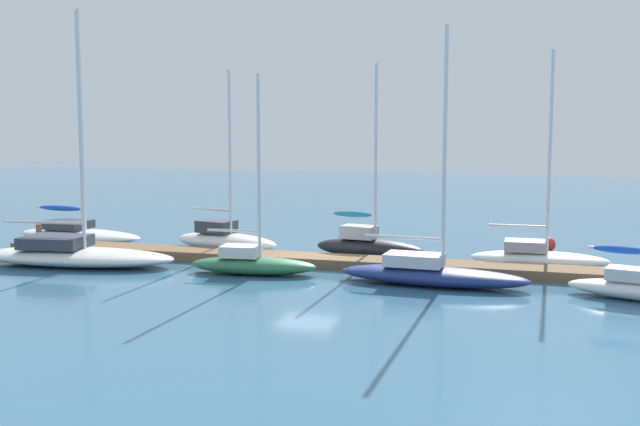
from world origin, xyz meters
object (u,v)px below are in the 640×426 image
object	(u,v)px
sailboat_0	(78,231)
sailboat_5	(431,272)
mooring_buoy_red	(548,244)
mooring_buoy_orange	(232,231)
sailboat_4	(368,244)
sailboat_6	(538,256)
sailboat_3	(252,262)
sailboat_2	(225,239)
sailboat_1	(73,253)

from	to	relation	value
sailboat_0	sailboat_5	distance (m)	19.55
sailboat_5	mooring_buoy_red	bearing A→B (deg)	68.67
sailboat_5	mooring_buoy_orange	world-z (taller)	sailboat_5
sailboat_4	sailboat_6	world-z (taller)	sailboat_6
sailboat_3	sailboat_4	world-z (taller)	sailboat_4
sailboat_2	sailboat_4	xyz separation A→B (m)	(6.91, -0.01, 0.07)
sailboat_2	sailboat_6	xyz separation A→B (m)	(14.18, -0.04, -0.08)
sailboat_3	sailboat_2	bearing A→B (deg)	118.00
mooring_buoy_orange	sailboat_2	bearing A→B (deg)	-70.85
sailboat_0	sailboat_6	size ratio (longest dim) A/B	1.29
sailboat_6	sailboat_4	bearing A→B (deg)	178.53
sailboat_1	sailboat_4	distance (m)	12.70
sailboat_0	sailboat_2	size ratio (longest dim) A/B	1.38
sailboat_4	sailboat_2	bearing A→B (deg)	-171.44
mooring_buoy_orange	mooring_buoy_red	world-z (taller)	mooring_buoy_red
sailboat_6	mooring_buoy_red	world-z (taller)	sailboat_6
sailboat_1	sailboat_2	bearing A→B (deg)	42.05
sailboat_4	sailboat_0	bearing A→B (deg)	-173.19
sailboat_5	mooring_buoy_red	world-z (taller)	sailboat_5
sailboat_0	sailboat_5	size ratio (longest dim) A/B	1.22
mooring_buoy_orange	sailboat_1	bearing A→B (deg)	-108.85
sailboat_3	sailboat_4	distance (m)	6.04
sailboat_1	sailboat_5	size ratio (longest dim) A/B	1.11
sailboat_2	sailboat_1	bearing A→B (deg)	-119.15
mooring_buoy_red	sailboat_0	bearing A→B (deg)	-171.01
sailboat_3	mooring_buoy_orange	bearing A→B (deg)	111.59
sailboat_0	sailboat_4	distance (m)	15.24
mooring_buoy_orange	mooring_buoy_red	size ratio (longest dim) A/B	0.88
sailboat_6	sailboat_5	bearing A→B (deg)	-128.62
sailboat_0	sailboat_1	xyz separation A→B (m)	(3.69, -5.78, -0.01)
sailboat_4	sailboat_5	size ratio (longest dim) A/B	0.90
sailboat_5	sailboat_2	bearing A→B (deg)	157.94
sailboat_0	sailboat_6	bearing A→B (deg)	2.96
sailboat_2	mooring_buoy_red	world-z (taller)	sailboat_2
mooring_buoy_orange	sailboat_5	bearing A→B (deg)	-37.23
sailboat_0	mooring_buoy_red	world-z (taller)	sailboat_0
sailboat_6	mooring_buoy_red	size ratio (longest dim) A/B	12.75
sailboat_2	sailboat_6	bearing A→B (deg)	11.91
mooring_buoy_orange	mooring_buoy_red	bearing A→B (deg)	-0.03
sailboat_3	sailboat_6	bearing A→B (deg)	17.72
sailboat_0	mooring_buoy_red	distance (m)	23.17
sailboat_6	mooring_buoy_orange	size ratio (longest dim) A/B	14.55
sailboat_3	mooring_buoy_red	bearing A→B (deg)	32.35
sailboat_3	mooring_buoy_red	xyz separation A→B (m)	(11.24, 8.98, -0.14)
sailboat_3	sailboat_5	distance (m)	7.14
sailboat_1	mooring_buoy_orange	distance (m)	9.95
sailboat_1	sailboat_4	xyz separation A→B (m)	(11.55, 5.29, 0.13)
sailboat_0	mooring_buoy_orange	distance (m)	7.80
sailboat_1	sailboat_4	bearing A→B (deg)	17.85
sailboat_5	sailboat_6	distance (m)	6.14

